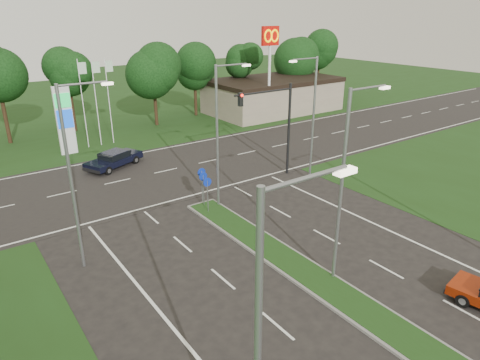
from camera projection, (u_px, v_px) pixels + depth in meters
verge_far at (54, 107)px, 56.95m from camera, size 160.00×50.00×0.02m
cross_road at (155, 173)px, 33.53m from camera, size 160.00×12.00×0.02m
median_kerb at (355, 305)px, 18.39m from camera, size 2.00×26.00×0.12m
commercial_building at (273, 95)px, 53.78m from camera, size 16.00×9.00×4.00m
streetlight_median_near at (345, 178)px, 18.60m from camera, size 2.53×0.22×9.00m
streetlight_median_far at (220, 130)px, 26.16m from camera, size 2.53×0.22×9.00m
streetlight_left_near at (265, 355)px, 9.02m from camera, size 2.53×0.22×9.00m
streetlight_left_far at (74, 170)px, 19.60m from camera, size 2.53×0.22×9.00m
streetlight_right_far at (312, 114)px, 30.38m from camera, size 2.53×0.22×9.00m
traffic_signal at (276, 117)px, 31.18m from camera, size 5.10×0.42×7.00m
median_signs at (204, 183)px, 27.15m from camera, size 1.16×1.76×2.38m
gas_pylon at (67, 118)px, 37.14m from camera, size 5.80×1.26×8.00m
mcdonalds_sign at (270, 50)px, 46.37m from camera, size 2.20×0.47×10.40m
treeline_far at (82, 65)px, 43.11m from camera, size 6.00×6.00×9.90m
navy_sedan at (114, 159)px, 34.64m from camera, size 5.11×3.72×1.30m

